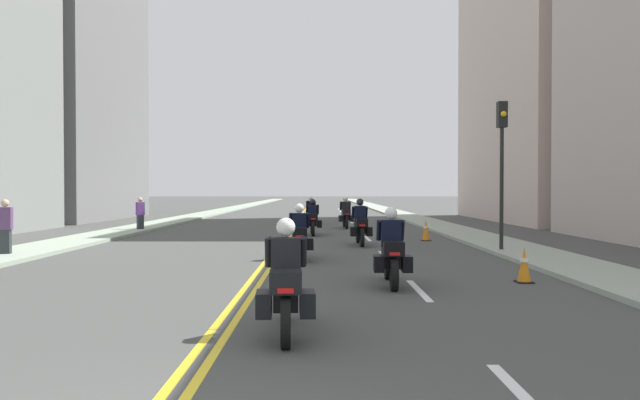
{
  "coord_description": "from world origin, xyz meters",
  "views": [
    {
      "loc": [
        1.39,
        -3.19,
        1.96
      ],
      "look_at": [
        1.35,
        22.31,
        1.53
      ],
      "focal_mm": 32.16,
      "sensor_mm": 36.0,
      "label": 1
    }
  ],
  "objects_px": {
    "traffic_light_near": "(503,149)",
    "motorcycle_5": "(346,215)",
    "motorcycle_0": "(287,288)",
    "motorcycle_4": "(313,220)",
    "traffic_cone_0": "(427,230)",
    "pedestrian_1": "(141,214)",
    "motorcycle_1": "(392,254)",
    "motorcycle_6": "(312,213)",
    "pedestrian_2": "(6,228)",
    "motorcycle_2": "(300,237)",
    "traffic_cone_1": "(525,265)",
    "motorcycle_3": "(361,226)"
  },
  "relations": [
    {
      "from": "motorcycle_2",
      "to": "traffic_cone_1",
      "type": "distance_m",
      "value": 6.34
    },
    {
      "from": "motorcycle_1",
      "to": "motorcycle_4",
      "type": "distance_m",
      "value": 13.44
    },
    {
      "from": "traffic_cone_1",
      "to": "motorcycle_1",
      "type": "bearing_deg",
      "value": -172.44
    },
    {
      "from": "traffic_light_near",
      "to": "motorcycle_1",
      "type": "bearing_deg",
      "value": -124.6
    },
    {
      "from": "motorcycle_2",
      "to": "traffic_cone_0",
      "type": "xyz_separation_m",
      "value": [
        4.7,
        6.08,
        -0.24
      ]
    },
    {
      "from": "motorcycle_1",
      "to": "pedestrian_2",
      "type": "relative_size",
      "value": 1.26
    },
    {
      "from": "motorcycle_3",
      "to": "pedestrian_1",
      "type": "distance_m",
      "value": 12.09
    },
    {
      "from": "motorcycle_2",
      "to": "pedestrian_1",
      "type": "distance_m",
      "value": 13.66
    },
    {
      "from": "motorcycle_1",
      "to": "motorcycle_2",
      "type": "bearing_deg",
      "value": 117.27
    },
    {
      "from": "motorcycle_2",
      "to": "motorcycle_5",
      "type": "bearing_deg",
      "value": 78.98
    },
    {
      "from": "motorcycle_6",
      "to": "pedestrian_1",
      "type": "distance_m",
      "value": 10.26
    },
    {
      "from": "motorcycle_1",
      "to": "motorcycle_0",
      "type": "bearing_deg",
      "value": -113.35
    },
    {
      "from": "motorcycle_5",
      "to": "pedestrian_2",
      "type": "height_order",
      "value": "pedestrian_2"
    },
    {
      "from": "traffic_cone_1",
      "to": "pedestrian_1",
      "type": "bearing_deg",
      "value": 130.54
    },
    {
      "from": "traffic_light_near",
      "to": "motorcycle_6",
      "type": "bearing_deg",
      "value": 111.46
    },
    {
      "from": "motorcycle_3",
      "to": "motorcycle_6",
      "type": "bearing_deg",
      "value": 96.85
    },
    {
      "from": "motorcycle_0",
      "to": "motorcycle_4",
      "type": "height_order",
      "value": "motorcycle_0"
    },
    {
      "from": "motorcycle_4",
      "to": "motorcycle_5",
      "type": "xyz_separation_m",
      "value": [
        1.65,
        4.56,
        0.03
      ]
    },
    {
      "from": "motorcycle_2",
      "to": "traffic_cone_1",
      "type": "relative_size",
      "value": 2.88
    },
    {
      "from": "motorcycle_4",
      "to": "pedestrian_1",
      "type": "height_order",
      "value": "pedestrian_1"
    },
    {
      "from": "traffic_cone_1",
      "to": "traffic_light_near",
      "type": "bearing_deg",
      "value": 76.93
    },
    {
      "from": "motorcycle_3",
      "to": "pedestrian_2",
      "type": "relative_size",
      "value": 1.32
    },
    {
      "from": "motorcycle_4",
      "to": "traffic_cone_1",
      "type": "relative_size",
      "value": 3.04
    },
    {
      "from": "motorcycle_2",
      "to": "motorcycle_0",
      "type": "bearing_deg",
      "value": -92.15
    },
    {
      "from": "traffic_cone_0",
      "to": "traffic_light_near",
      "type": "xyz_separation_m",
      "value": [
        1.54,
        -4.36,
        2.85
      ]
    },
    {
      "from": "traffic_light_near",
      "to": "pedestrian_2",
      "type": "height_order",
      "value": "traffic_light_near"
    },
    {
      "from": "motorcycle_5",
      "to": "motorcycle_6",
      "type": "relative_size",
      "value": 0.96
    },
    {
      "from": "motorcycle_3",
      "to": "pedestrian_2",
      "type": "height_order",
      "value": "pedestrian_2"
    },
    {
      "from": "motorcycle_5",
      "to": "pedestrian_2",
      "type": "xyz_separation_m",
      "value": [
        -10.48,
        -13.02,
        0.2
      ]
    },
    {
      "from": "motorcycle_1",
      "to": "pedestrian_1",
      "type": "xyz_separation_m",
      "value": [
        -10.02,
        15.46,
        0.19
      ]
    },
    {
      "from": "motorcycle_1",
      "to": "traffic_cone_1",
      "type": "distance_m",
      "value": 2.91
    },
    {
      "from": "traffic_cone_0",
      "to": "pedestrian_1",
      "type": "xyz_separation_m",
      "value": [
        -12.67,
        5.01,
        0.42
      ]
    },
    {
      "from": "motorcycle_0",
      "to": "pedestrian_2",
      "type": "relative_size",
      "value": 1.26
    },
    {
      "from": "motorcycle_6",
      "to": "traffic_light_near",
      "type": "xyz_separation_m",
      "value": [
        6.21,
        -15.78,
        2.6
      ]
    },
    {
      "from": "pedestrian_1",
      "to": "pedestrian_2",
      "type": "height_order",
      "value": "pedestrian_2"
    },
    {
      "from": "motorcycle_4",
      "to": "motorcycle_6",
      "type": "distance_m",
      "value": 8.55
    },
    {
      "from": "motorcycle_2",
      "to": "motorcycle_6",
      "type": "relative_size",
      "value": 0.98
    },
    {
      "from": "motorcycle_4",
      "to": "traffic_cone_0",
      "type": "xyz_separation_m",
      "value": [
        4.44,
        -2.87,
        -0.24
      ]
    },
    {
      "from": "traffic_cone_1",
      "to": "motorcycle_0",
      "type": "bearing_deg",
      "value": -137.32
    },
    {
      "from": "motorcycle_1",
      "to": "traffic_light_near",
      "type": "distance_m",
      "value": 7.84
    },
    {
      "from": "traffic_cone_0",
      "to": "motorcycle_2",
      "type": "bearing_deg",
      "value": -127.7
    },
    {
      "from": "motorcycle_3",
      "to": "traffic_light_near",
      "type": "bearing_deg",
      "value": -32.85
    },
    {
      "from": "motorcycle_0",
      "to": "motorcycle_5",
      "type": "distance_m",
      "value": 22.0
    },
    {
      "from": "traffic_light_near",
      "to": "pedestrian_1",
      "type": "relative_size",
      "value": 2.91
    },
    {
      "from": "motorcycle_6",
      "to": "pedestrian_1",
      "type": "relative_size",
      "value": 1.37
    },
    {
      "from": "motorcycle_3",
      "to": "traffic_light_near",
      "type": "relative_size",
      "value": 0.48
    },
    {
      "from": "traffic_light_near",
      "to": "motorcycle_5",
      "type": "bearing_deg",
      "value": 110.17
    },
    {
      "from": "motorcycle_4",
      "to": "motorcycle_5",
      "type": "distance_m",
      "value": 4.85
    },
    {
      "from": "traffic_cone_0",
      "to": "traffic_cone_1",
      "type": "xyz_separation_m",
      "value": [
        0.22,
        -10.07,
        -0.04
      ]
    },
    {
      "from": "motorcycle_2",
      "to": "pedestrian_1",
      "type": "bearing_deg",
      "value": 122.74
    }
  ]
}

